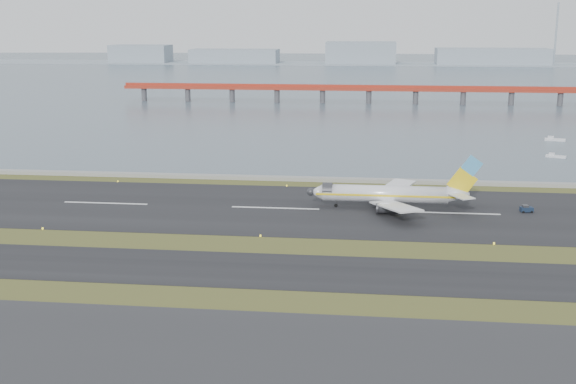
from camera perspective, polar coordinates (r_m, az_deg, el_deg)
name	(u,v)px	position (r m, az deg, el deg)	size (l,w,h in m)	color
ground	(254,248)	(135.57, -2.67, -4.48)	(1000.00, 1000.00, 0.00)	#324318
taxiway_strip	(243,269)	(124.34, -3.55, -6.13)	(1000.00, 18.00, 0.10)	black
runway_strip	(275,208)	(164.08, -1.01, -1.29)	(1000.00, 45.00, 0.10)	black
seawall	(290,179)	(192.95, 0.15, 1.07)	(1000.00, 2.50, 1.00)	gray
bay_water	(345,75)	(589.25, 4.52, 9.22)	(1400.00, 800.00, 1.30)	#414E5D
red_pier	(369,90)	(378.96, 6.41, 8.05)	(260.00, 5.00, 10.20)	#A32D1C
far_shoreline	(364,58)	(748.29, 6.05, 10.51)	(1400.00, 80.00, 60.50)	#8E9CA8
airliner	(391,194)	(164.45, 8.18, -0.17)	(38.52, 32.89, 12.80)	white
pushback_tug	(526,209)	(168.80, 18.31, -1.28)	(2.93, 1.97, 1.75)	#142137
workboat_near	(555,156)	(240.67, 20.36, 2.67)	(6.23, 3.99, 1.45)	silver
workboat_far	(554,139)	(274.76, 20.29, 3.92)	(7.34, 3.90, 1.70)	silver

